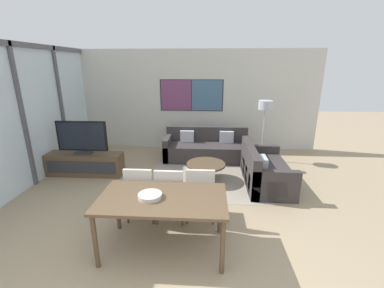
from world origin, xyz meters
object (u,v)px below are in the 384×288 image
at_px(sofa_side, 262,171).
at_px(dining_chair_centre, 170,192).
at_px(dining_chair_right, 201,191).
at_px(tv_console, 85,164).
at_px(dining_table, 163,202).
at_px(fruit_bowl, 150,195).
at_px(coffee_table, 206,168).
at_px(floor_lamp, 265,110).
at_px(television, 82,138).
at_px(dining_chair_left, 141,190).
at_px(sofa_main, 207,148).

distance_m(sofa_side, dining_chair_centre, 2.26).
bearing_deg(dining_chair_right, dining_chair_centre, -172.08).
bearing_deg(dining_chair_centre, tv_console, 142.21).
bearing_deg(dining_table, fruit_bowl, -170.47).
height_order(coffee_table, floor_lamp, floor_lamp).
bearing_deg(dining_chair_right, television, 148.44).
height_order(tv_console, coffee_table, tv_console).
relative_size(tv_console, sofa_side, 1.02).
bearing_deg(tv_console, dining_chair_left, -44.24).
height_order(tv_console, sofa_side, sofa_side).
bearing_deg(dining_chair_left, television, 135.74).
bearing_deg(sofa_side, coffee_table, 86.23).
bearing_deg(dining_table, dining_chair_centre, 90.00).
bearing_deg(sofa_main, fruit_bowl, -100.96).
bearing_deg(dining_chair_left, floor_lamp, 49.43).
relative_size(sofa_main, dining_chair_left, 2.38).
xyz_separation_m(tv_console, dining_chair_centre, (2.17, -1.69, 0.26)).
relative_size(sofa_side, dining_chair_right, 1.78).
relative_size(sofa_main, dining_table, 1.33).
bearing_deg(sofa_main, tv_console, -155.85).
height_order(dining_chair_left, fruit_bowl, dining_chair_left).
relative_size(sofa_main, dining_chair_right, 2.38).
relative_size(tv_console, television, 1.50).
distance_m(television, dining_chair_left, 2.41).
relative_size(sofa_main, sofa_side, 1.33).
relative_size(coffee_table, dining_chair_centre, 0.90).
height_order(sofa_main, sofa_side, same).
bearing_deg(sofa_main, dining_chair_left, -109.21).
bearing_deg(dining_chair_left, sofa_main, 70.79).
xyz_separation_m(television, coffee_table, (2.71, -0.15, -0.57)).
relative_size(dining_chair_centre, floor_lamp, 0.59).
xyz_separation_m(television, dining_chair_centre, (2.17, -1.69, -0.35)).
bearing_deg(sofa_main, sofa_side, -50.86).
xyz_separation_m(tv_console, floor_lamp, (4.14, 1.17, 1.06)).
bearing_deg(coffee_table, television, 176.87).
distance_m(sofa_side, dining_table, 2.74).
bearing_deg(dining_chair_right, dining_chair_left, -177.42).
relative_size(sofa_main, fruit_bowl, 7.09).
xyz_separation_m(sofa_main, dining_chair_right, (-0.07, -2.84, 0.24)).
bearing_deg(dining_chair_left, dining_table, -54.65).
distance_m(sofa_side, dining_chair_left, 2.62).
bearing_deg(fruit_bowl, dining_chair_centre, 76.94).
distance_m(tv_console, fruit_bowl, 3.15).
bearing_deg(sofa_side, dining_chair_centre, 130.54).
bearing_deg(coffee_table, dining_chair_left, -123.49).
bearing_deg(tv_console, fruit_bowl, -49.26).
relative_size(television, dining_table, 0.68).
xyz_separation_m(sofa_side, floor_lamp, (0.25, 1.40, 1.04)).
bearing_deg(television, floor_lamp, 15.82).
bearing_deg(sofa_main, coffee_table, -90.00).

